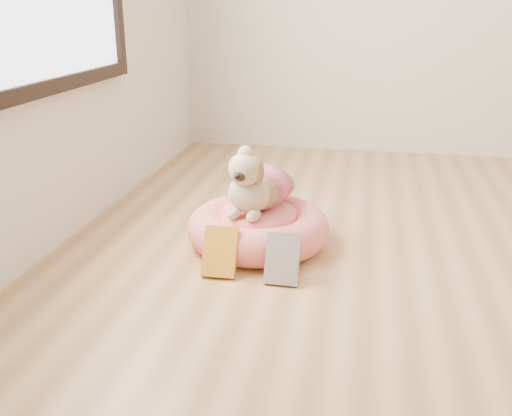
% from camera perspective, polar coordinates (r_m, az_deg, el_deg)
% --- Properties ---
extents(pet_bed, '(0.61, 0.61, 0.16)m').
position_cam_1_polar(pet_bed, '(2.44, 0.23, -2.01)').
color(pet_bed, '#FF6368').
rests_on(pet_bed, floor).
extents(dog, '(0.36, 0.46, 0.31)m').
position_cam_1_polar(dog, '(2.38, 0.08, 3.39)').
color(dog, brown).
rests_on(dog, pet_bed).
extents(book_yellow, '(0.13, 0.13, 0.18)m').
position_cam_1_polar(book_yellow, '(2.18, -3.62, -4.38)').
color(book_yellow, yellow).
rests_on(book_yellow, floor).
extents(book_white, '(0.13, 0.11, 0.18)m').
position_cam_1_polar(book_white, '(2.12, 2.65, -5.11)').
color(book_white, white).
rests_on(book_white, floor).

